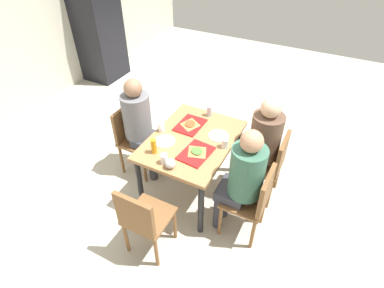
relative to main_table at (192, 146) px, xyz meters
name	(u,v)px	position (x,y,z in m)	size (l,w,h in m)	color
ground_plane	(192,187)	(0.00, 0.00, -0.66)	(10.00, 10.00, 0.02)	#B2AD9E
main_table	(192,146)	(0.00, 0.00, 0.00)	(1.14, 0.84, 0.74)	#9E7247
chair_near_left	(253,199)	(-0.29, -0.81, -0.14)	(0.40, 0.40, 0.86)	brown
chair_near_right	(270,163)	(0.29, -0.81, -0.14)	(0.40, 0.40, 0.86)	brown
chair_far_side	(133,135)	(0.00, 0.81, -0.14)	(0.40, 0.40, 0.86)	brown
chair_left_end	(143,218)	(-0.95, 0.00, -0.14)	(0.40, 0.40, 0.86)	brown
person_in_red	(242,176)	(-0.29, -0.66, 0.10)	(0.32, 0.42, 1.27)	#383842
person_in_brown_jacket	(261,141)	(0.29, -0.66, 0.10)	(0.32, 0.42, 1.27)	#383842
person_far_side	(140,122)	(0.00, 0.66, 0.10)	(0.32, 0.42, 1.27)	#383842
tray_red_near	(196,153)	(-0.20, -0.15, 0.11)	(0.36, 0.26, 0.02)	red
tray_red_far	(190,125)	(0.20, 0.13, 0.11)	(0.36, 0.26, 0.02)	red
paper_plate_center	(165,141)	(-0.17, 0.23, 0.10)	(0.22, 0.22, 0.01)	white
paper_plate_near_edge	(219,136)	(0.17, -0.23, 0.10)	(0.22, 0.22, 0.01)	white
pizza_slice_a	(197,151)	(-0.19, -0.15, 0.12)	(0.23, 0.24, 0.02)	#C68C47
pizza_slice_b	(190,124)	(0.20, 0.12, 0.12)	(0.23, 0.22, 0.02)	#C68C47
plastic_cup_a	(161,127)	(-0.03, 0.36, 0.15)	(0.07, 0.07, 0.10)	white
plastic_cup_b	(225,143)	(0.03, -0.36, 0.15)	(0.07, 0.07, 0.10)	white
plastic_cup_c	(164,159)	(-0.46, 0.06, 0.15)	(0.07, 0.07, 0.10)	white
soda_can	(210,111)	(0.49, 0.02, 0.16)	(0.07, 0.07, 0.12)	#B7BCC6
condiment_bottle	(154,146)	(-0.37, 0.23, 0.18)	(0.06, 0.06, 0.16)	orange
foil_bundle	(170,163)	(-0.49, -0.02, 0.15)	(0.10, 0.10, 0.10)	silver
drink_fridge	(98,26)	(1.88, 2.85, 0.30)	(0.70, 0.60, 1.90)	black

